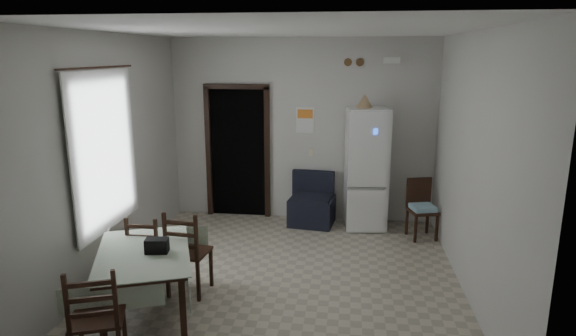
# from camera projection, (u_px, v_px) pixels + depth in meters

# --- Properties ---
(ground) EXTENTS (4.50, 4.50, 0.00)m
(ground) POSITION_uv_depth(u_px,v_px,m) (283.00, 277.00, 5.84)
(ground) COLOR #ABA18B
(ground) RESTS_ON ground
(ceiling) EXTENTS (4.20, 4.50, 0.02)m
(ceiling) POSITION_uv_depth(u_px,v_px,m) (282.00, 30.00, 5.17)
(ceiling) COLOR white
(ceiling) RESTS_ON ground
(wall_back) EXTENTS (4.20, 0.02, 2.90)m
(wall_back) POSITION_uv_depth(u_px,v_px,m) (302.00, 131.00, 7.68)
(wall_back) COLOR beige
(wall_back) RESTS_ON ground
(wall_front) EXTENTS (4.20, 0.02, 2.90)m
(wall_front) POSITION_uv_depth(u_px,v_px,m) (238.00, 231.00, 3.34)
(wall_front) COLOR beige
(wall_front) RESTS_ON ground
(wall_left) EXTENTS (0.02, 4.50, 2.90)m
(wall_left) POSITION_uv_depth(u_px,v_px,m) (109.00, 156.00, 5.77)
(wall_left) COLOR beige
(wall_left) RESTS_ON ground
(wall_right) EXTENTS (0.02, 4.50, 2.90)m
(wall_right) POSITION_uv_depth(u_px,v_px,m) (473.00, 166.00, 5.25)
(wall_right) COLOR beige
(wall_right) RESTS_ON ground
(doorway) EXTENTS (1.06, 0.52, 2.22)m
(doorway) POSITION_uv_depth(u_px,v_px,m) (241.00, 150.00, 8.09)
(doorway) COLOR black
(doorway) RESTS_ON ground
(window_recess) EXTENTS (0.10, 1.20, 1.60)m
(window_recess) POSITION_uv_depth(u_px,v_px,m) (96.00, 151.00, 5.56)
(window_recess) COLOR silver
(window_recess) RESTS_ON ground
(curtain) EXTENTS (0.02, 1.45, 1.85)m
(curtain) POSITION_uv_depth(u_px,v_px,m) (105.00, 151.00, 5.54)
(curtain) COLOR silver
(curtain) RESTS_ON ground
(curtain_rod) EXTENTS (0.02, 1.60, 0.02)m
(curtain_rod) POSITION_uv_depth(u_px,v_px,m) (98.00, 67.00, 5.32)
(curtain_rod) COLOR black
(curtain_rod) RESTS_ON ground
(calendar) EXTENTS (0.28, 0.02, 0.40)m
(calendar) POSITION_uv_depth(u_px,v_px,m) (305.00, 120.00, 7.62)
(calendar) COLOR white
(calendar) RESTS_ON ground
(calendar_image) EXTENTS (0.24, 0.01, 0.14)m
(calendar_image) POSITION_uv_depth(u_px,v_px,m) (305.00, 114.00, 7.59)
(calendar_image) COLOR orange
(calendar_image) RESTS_ON ground
(light_switch) EXTENTS (0.08, 0.02, 0.12)m
(light_switch) POSITION_uv_depth(u_px,v_px,m) (311.00, 152.00, 7.73)
(light_switch) COLOR beige
(light_switch) RESTS_ON ground
(vent_left) EXTENTS (0.12, 0.03, 0.12)m
(vent_left) POSITION_uv_depth(u_px,v_px,m) (348.00, 62.00, 7.33)
(vent_left) COLOR brown
(vent_left) RESTS_ON ground
(vent_right) EXTENTS (0.12, 0.03, 0.12)m
(vent_right) POSITION_uv_depth(u_px,v_px,m) (360.00, 62.00, 7.30)
(vent_right) COLOR brown
(vent_right) RESTS_ON ground
(emergency_light) EXTENTS (0.25, 0.07, 0.09)m
(emergency_light) POSITION_uv_depth(u_px,v_px,m) (392.00, 60.00, 7.21)
(emergency_light) COLOR white
(emergency_light) RESTS_ON ground
(fridge) EXTENTS (0.68, 0.68, 1.86)m
(fridge) POSITION_uv_depth(u_px,v_px,m) (366.00, 169.00, 7.36)
(fridge) COLOR white
(fridge) RESTS_ON ground
(tan_cone) EXTENTS (0.25, 0.25, 0.20)m
(tan_cone) POSITION_uv_depth(u_px,v_px,m) (365.00, 101.00, 7.13)
(tan_cone) COLOR tan
(tan_cone) RESTS_ON fridge
(navy_seat) EXTENTS (0.75, 0.73, 0.81)m
(navy_seat) POSITION_uv_depth(u_px,v_px,m) (312.00, 199.00, 7.59)
(navy_seat) COLOR black
(navy_seat) RESTS_ON ground
(corner_chair) EXTENTS (0.47, 0.47, 0.87)m
(corner_chair) POSITION_uv_depth(u_px,v_px,m) (423.00, 210.00, 7.00)
(corner_chair) COLOR black
(corner_chair) RESTS_ON ground
(dining_table) EXTENTS (1.33, 1.59, 0.71)m
(dining_table) POSITION_uv_depth(u_px,v_px,m) (146.00, 284.00, 4.92)
(dining_table) COLOR #A0B097
(dining_table) RESTS_ON ground
(black_bag) EXTENTS (0.24, 0.16, 0.15)m
(black_bag) POSITION_uv_depth(u_px,v_px,m) (157.00, 246.00, 4.81)
(black_bag) COLOR black
(black_bag) RESTS_ON dining_table
(dining_chair_far_left) EXTENTS (0.39, 0.39, 0.91)m
(dining_chair_far_left) POSITION_uv_depth(u_px,v_px,m) (149.00, 251.00, 5.49)
(dining_chair_far_left) COLOR black
(dining_chair_far_left) RESTS_ON ground
(dining_chair_far_right) EXTENTS (0.47, 0.47, 0.99)m
(dining_chair_far_right) POSITION_uv_depth(u_px,v_px,m) (189.00, 251.00, 5.39)
(dining_chair_far_right) COLOR black
(dining_chair_far_right) RESTS_ON ground
(dining_chair_near_head) EXTENTS (0.54, 0.54, 0.99)m
(dining_chair_near_head) POSITION_uv_depth(u_px,v_px,m) (97.00, 317.00, 4.04)
(dining_chair_near_head) COLOR black
(dining_chair_near_head) RESTS_ON ground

